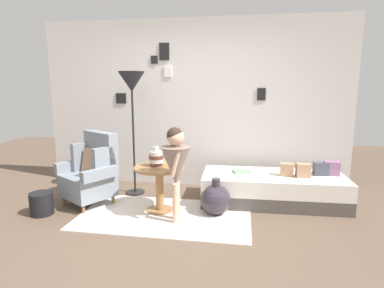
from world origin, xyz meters
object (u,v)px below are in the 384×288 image
at_px(armchair, 92,172).
at_px(demijohn_near, 216,199).
at_px(floor_lamp, 132,88).
at_px(side_table, 159,179).
at_px(vase_striped, 156,158).
at_px(person_child, 176,162).
at_px(daybed, 273,189).
at_px(book_on_daybed, 241,171).
at_px(magazine_basket, 41,204).

distance_m(armchair, demijohn_near, 1.72).
bearing_deg(floor_lamp, side_table, -48.20).
relative_size(vase_striped, person_child, 0.22).
bearing_deg(daybed, armchair, -170.58).
relative_size(side_table, person_child, 0.56).
height_order(daybed, vase_striped, vase_striped).
distance_m(vase_striped, person_child, 0.45).
bearing_deg(demijohn_near, armchair, 175.95).
bearing_deg(book_on_daybed, vase_striped, -152.10).
distance_m(armchair, person_child, 1.36).
distance_m(demijohn_near, magazine_basket, 2.18).
bearing_deg(book_on_daybed, person_child, -130.29).
xyz_separation_m(daybed, demijohn_near, (-0.74, -0.52, -0.01)).
distance_m(book_on_daybed, demijohn_near, 0.69).
height_order(vase_striped, book_on_daybed, vase_striped).
xyz_separation_m(vase_striped, person_child, (0.32, -0.31, 0.03)).
xyz_separation_m(floor_lamp, book_on_daybed, (1.57, -0.03, -1.15)).
xyz_separation_m(armchair, daybed, (2.43, 0.40, -0.24)).
bearing_deg(demijohn_near, magazine_basket, -170.60).
bearing_deg(demijohn_near, book_on_daybed, 62.28).
distance_m(floor_lamp, magazine_basket, 1.93).
height_order(side_table, demijohn_near, side_table).
bearing_deg(book_on_daybed, floor_lamp, 178.89).
distance_m(daybed, magazine_basket, 3.01).
relative_size(vase_striped, demijohn_near, 0.54).
relative_size(armchair, demijohn_near, 2.10).
relative_size(vase_striped, book_on_daybed, 1.14).
bearing_deg(daybed, magazine_basket, -163.03).
relative_size(armchair, book_on_daybed, 4.41).
xyz_separation_m(floor_lamp, demijohn_near, (1.27, -0.61, -1.37)).
xyz_separation_m(side_table, magazine_basket, (-1.43, -0.35, -0.29)).
height_order(side_table, vase_striped, vase_striped).
bearing_deg(vase_striped, magazine_basket, -165.10).
distance_m(vase_striped, magazine_basket, 1.54).
bearing_deg(side_table, armchair, 172.56).
bearing_deg(magazine_basket, floor_lamp, 47.49).
xyz_separation_m(armchair, person_child, (1.26, -0.42, 0.28)).
xyz_separation_m(daybed, person_child, (-1.17, -0.82, 0.52)).
xyz_separation_m(person_child, magazine_basket, (-1.71, -0.06, -0.58)).
bearing_deg(person_child, side_table, 133.65).
bearing_deg(floor_lamp, demijohn_near, -25.59).
bearing_deg(armchair, vase_striped, -6.47).
bearing_deg(person_child, armchair, 161.58).
bearing_deg(daybed, side_table, -159.88).
xyz_separation_m(armchair, magazine_basket, (-0.45, -0.48, -0.30)).
height_order(person_child, magazine_basket, person_child).
xyz_separation_m(side_table, demijohn_near, (0.72, 0.01, -0.23)).
relative_size(armchair, side_table, 1.53).
height_order(armchair, side_table, armchair).
height_order(armchair, demijohn_near, armchair).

